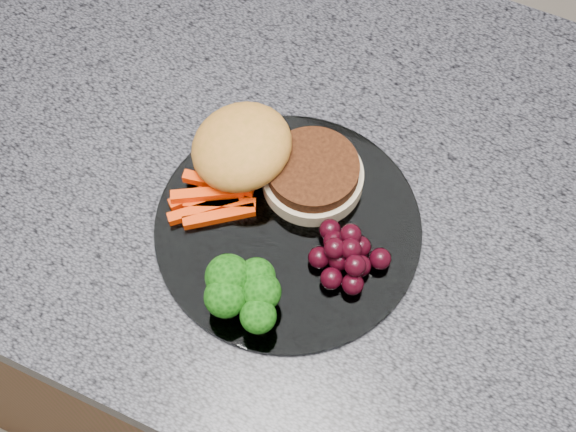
# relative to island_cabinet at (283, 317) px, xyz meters

# --- Properties ---
(island_cabinet) EXTENTS (1.20, 0.60, 0.86)m
(island_cabinet) POSITION_rel_island_cabinet_xyz_m (0.00, 0.00, 0.00)
(island_cabinet) COLOR #59311E
(island_cabinet) RESTS_ON ground
(countertop) EXTENTS (1.20, 0.60, 0.04)m
(countertop) POSITION_rel_island_cabinet_xyz_m (0.00, 0.00, 0.45)
(countertop) COLOR #4B4B55
(countertop) RESTS_ON island_cabinet
(plate) EXTENTS (0.26, 0.26, 0.01)m
(plate) POSITION_rel_island_cabinet_xyz_m (0.04, -0.07, 0.47)
(plate) COLOR white
(plate) RESTS_ON countertop
(burger) EXTENTS (0.20, 0.14, 0.06)m
(burger) POSITION_rel_island_cabinet_xyz_m (-0.00, -0.03, 0.50)
(burger) COLOR #C8B38D
(burger) RESTS_ON plate
(carrot_sticks) EXTENTS (0.08, 0.08, 0.02)m
(carrot_sticks) POSITION_rel_island_cabinet_xyz_m (-0.04, -0.08, 0.48)
(carrot_sticks) COLOR #F33704
(carrot_sticks) RESTS_ON plate
(broccoli) EXTENTS (0.08, 0.07, 0.05)m
(broccoli) POSITION_rel_island_cabinet_xyz_m (0.04, -0.16, 0.50)
(broccoli) COLOR #588C32
(broccoli) RESTS_ON plate
(grape_bunch) EXTENTS (0.08, 0.07, 0.04)m
(grape_bunch) POSITION_rel_island_cabinet_xyz_m (0.11, -0.09, 0.49)
(grape_bunch) COLOR black
(grape_bunch) RESTS_ON plate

